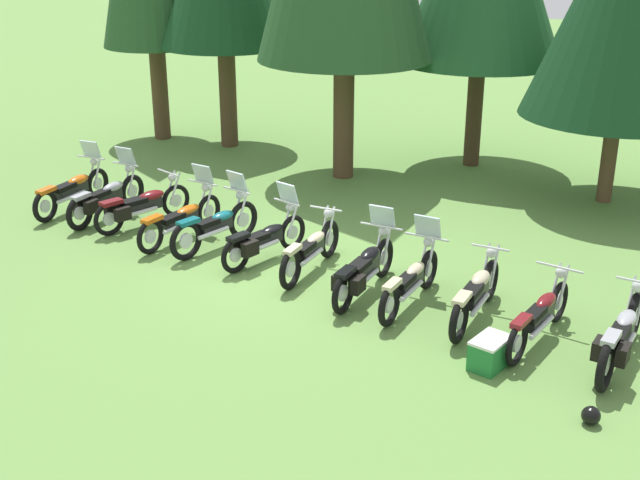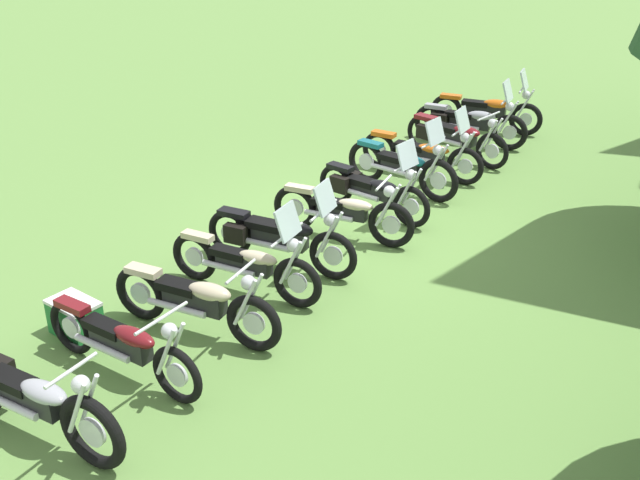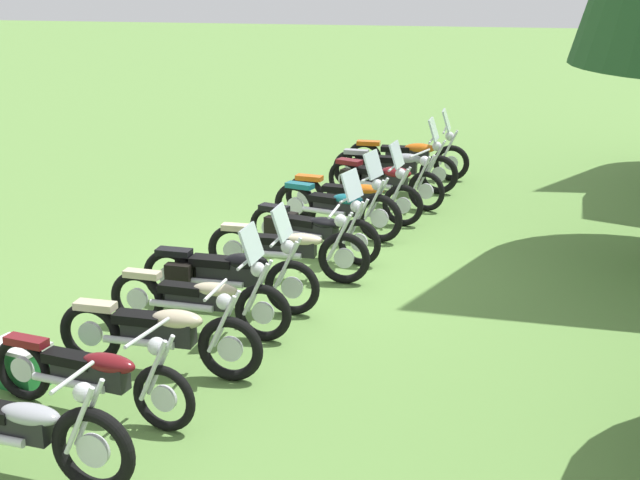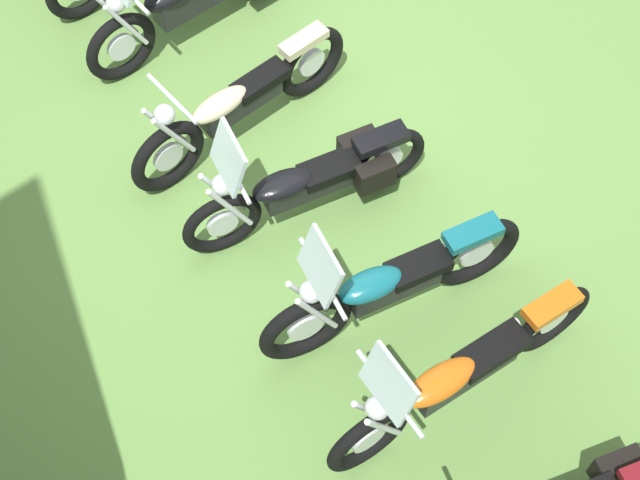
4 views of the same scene
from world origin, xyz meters
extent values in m
plane|color=#608C42|center=(0.00, 0.00, 0.00)|extent=(80.00, 80.00, 0.00)
cube|color=black|center=(-3.65, 0.27, 0.44)|extent=(0.25, 0.35, 0.26)
torus|color=black|center=(-2.32, 1.31, 0.34)|extent=(0.22, 0.68, 0.68)
cylinder|color=silver|center=(-2.32, 1.31, 0.34)|extent=(0.10, 0.26, 0.26)
torus|color=black|center=(-2.63, -0.34, 0.34)|extent=(0.22, 0.68, 0.68)
cylinder|color=silver|center=(-2.63, -0.34, 0.34)|extent=(0.10, 0.26, 0.26)
cube|color=black|center=(-2.47, 0.49, 0.43)|extent=(0.34, 0.85, 0.20)
ellipsoid|color=#D16014|center=(-2.43, 0.71, 0.55)|extent=(0.35, 0.62, 0.15)
cube|color=black|center=(-2.52, 0.26, 0.52)|extent=(0.33, 0.59, 0.10)
cube|color=#D16014|center=(-2.61, -0.26, 0.66)|extent=(0.26, 0.47, 0.08)
cylinder|color=silver|center=(-2.40, 1.27, 0.64)|extent=(0.10, 0.34, 0.65)
cylinder|color=silver|center=(-2.26, 1.24, 0.64)|extent=(0.10, 0.34, 0.65)
cylinder|color=silver|center=(-2.35, 1.17, 0.97)|extent=(0.72, 0.17, 0.04)
sphere|color=silver|center=(-2.33, 1.26, 0.85)|extent=(0.20, 0.20, 0.17)
cylinder|color=silver|center=(-2.39, 0.28, 0.36)|extent=(0.23, 0.83, 0.08)
cube|color=silver|center=(-2.34, 1.19, 1.15)|extent=(0.46, 0.23, 0.39)
torus|color=black|center=(-1.40, 1.04, 0.37)|extent=(0.34, 0.74, 0.75)
cylinder|color=silver|center=(-1.40, 1.04, 0.37)|extent=(0.14, 0.29, 0.28)
torus|color=black|center=(-1.86, -0.35, 0.37)|extent=(0.34, 0.74, 0.75)
cylinder|color=silver|center=(-1.86, -0.35, 0.37)|extent=(0.14, 0.29, 0.28)
cube|color=black|center=(-1.63, 0.35, 0.47)|extent=(0.42, 0.75, 0.21)
ellipsoid|color=#14606B|center=(-1.57, 0.54, 0.60)|extent=(0.40, 0.57, 0.17)
cube|color=black|center=(-1.69, 0.16, 0.57)|extent=(0.37, 0.53, 0.10)
cube|color=#14606B|center=(-1.84, -0.27, 0.72)|extent=(0.31, 0.48, 0.08)
cylinder|color=silver|center=(-1.49, 1.00, 0.67)|extent=(0.15, 0.33, 0.65)
cylinder|color=silver|center=(-1.35, 0.96, 0.67)|extent=(0.15, 0.33, 0.65)
cylinder|color=silver|center=(-1.45, 0.90, 1.01)|extent=(0.68, 0.26, 0.04)
sphere|color=silver|center=(-1.42, 0.99, 0.89)|extent=(0.21, 0.21, 0.17)
cylinder|color=silver|center=(-1.56, 0.15, 0.39)|extent=(0.30, 0.71, 0.08)
cube|color=silver|center=(-1.44, 0.92, 1.19)|extent=(0.47, 0.28, 0.39)
torus|color=black|center=(-0.28, 0.87, 0.33)|extent=(0.31, 0.66, 0.67)
cylinder|color=silver|center=(-0.28, 0.87, 0.33)|extent=(0.13, 0.26, 0.26)
torus|color=black|center=(-0.75, -0.52, 0.33)|extent=(0.31, 0.66, 0.67)
cylinder|color=silver|center=(-0.75, -0.52, 0.33)|extent=(0.13, 0.26, 0.26)
cube|color=black|center=(-0.52, 0.18, 0.42)|extent=(0.43, 0.75, 0.20)
ellipsoid|color=black|center=(-0.45, 0.37, 0.54)|extent=(0.41, 0.57, 0.15)
cube|color=black|center=(-0.58, -0.01, 0.51)|extent=(0.38, 0.53, 0.10)
cube|color=black|center=(-0.73, -0.44, 0.65)|extent=(0.32, 0.48, 0.08)
cylinder|color=silver|center=(-0.37, 0.84, 0.63)|extent=(0.15, 0.33, 0.65)
cylinder|color=silver|center=(-0.23, 0.79, 0.63)|extent=(0.15, 0.33, 0.65)
cylinder|color=silver|center=(-0.32, 0.74, 0.97)|extent=(0.60, 0.24, 0.04)
sphere|color=silver|center=(-0.30, 0.82, 0.85)|extent=(0.22, 0.22, 0.17)
cylinder|color=silver|center=(-0.45, -0.02, 0.35)|extent=(0.31, 0.71, 0.08)
cube|color=silver|center=(-0.32, 0.76, 1.15)|extent=(0.47, 0.29, 0.39)
cube|color=black|center=(-0.84, -0.28, 0.43)|extent=(0.24, 0.35, 0.26)
cube|color=black|center=(-0.54, -0.38, 0.43)|extent=(0.24, 0.35, 0.26)
torus|color=black|center=(0.50, 0.77, 0.35)|extent=(0.15, 0.71, 0.71)
cylinder|color=silver|center=(0.50, 0.77, 0.35)|extent=(0.07, 0.27, 0.27)
torus|color=black|center=(0.41, -0.77, 0.35)|extent=(0.15, 0.71, 0.71)
cylinder|color=silver|center=(0.41, -0.77, 0.35)|extent=(0.07, 0.27, 0.27)
cube|color=black|center=(0.46, 0.00, 0.45)|extent=(0.22, 0.77, 0.21)
ellipsoid|color=beige|center=(0.47, 0.21, 0.57)|extent=(0.25, 0.55, 0.16)
cube|color=black|center=(0.45, -0.21, 0.54)|extent=(0.23, 0.52, 0.10)
cube|color=beige|center=(0.42, -0.69, 0.68)|extent=(0.18, 0.45, 0.08)
cylinder|color=silver|center=(0.44, 0.71, 0.65)|extent=(0.06, 0.34, 0.65)
cylinder|color=silver|center=(0.57, 0.71, 0.65)|extent=(0.06, 0.34, 0.65)
cylinder|color=silver|center=(0.50, 0.63, 0.99)|extent=(0.62, 0.07, 0.04)
sphere|color=silver|center=(0.50, 0.72, 0.87)|extent=(0.18, 0.18, 0.17)
cylinder|color=silver|center=(0.56, -0.18, 0.37)|extent=(0.12, 0.77, 0.08)
torus|color=black|center=(1.71, 0.30, 0.35)|extent=(0.17, 0.70, 0.70)
cylinder|color=silver|center=(1.71, 0.30, 0.35)|extent=(0.07, 0.27, 0.27)
cylinder|color=silver|center=(1.62, 0.25, 0.65)|extent=(0.07, 0.34, 0.65)
cylinder|color=silver|center=(1.78, 0.24, 0.65)|extent=(0.07, 0.34, 0.65)
sphere|color=silver|center=(1.70, 0.25, 0.86)|extent=(0.18, 0.18, 0.17)
camera|label=1|loc=(5.68, -12.38, 5.93)|focal=46.50mm
camera|label=2|loc=(10.20, 3.29, 4.97)|focal=42.65mm
camera|label=3|loc=(12.37, 2.44, 4.37)|focal=53.55mm
camera|label=4|loc=(-3.85, 3.26, 7.13)|focal=57.11mm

